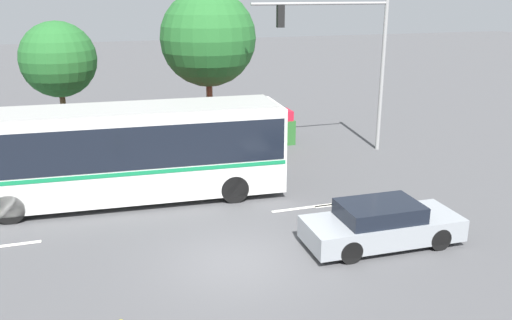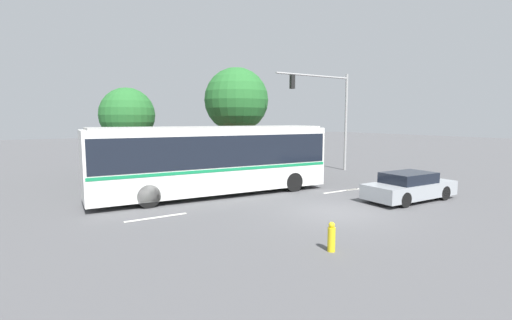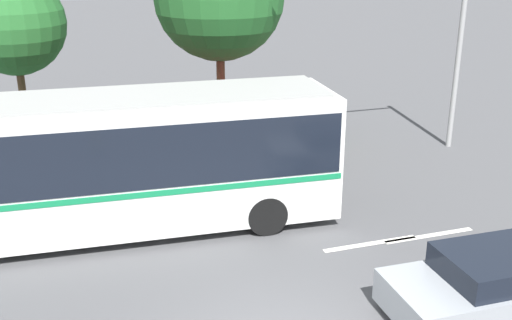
{
  "view_description": "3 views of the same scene",
  "coord_description": "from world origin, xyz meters",
  "px_view_note": "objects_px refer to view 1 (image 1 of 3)",
  "views": [
    {
      "loc": [
        -3.58,
        -13.04,
        7.24
      ],
      "look_at": [
        2.08,
        4.62,
        1.39
      ],
      "focal_mm": 37.95,
      "sensor_mm": 36.0,
      "label": 1
    },
    {
      "loc": [
        -10.49,
        -10.59,
        3.74
      ],
      "look_at": [
        -0.33,
        5.55,
        1.62
      ],
      "focal_mm": 25.7,
      "sensor_mm": 36.0,
      "label": 2
    },
    {
      "loc": [
        -3.21,
        -8.32,
        6.77
      ],
      "look_at": [
        1.52,
        6.21,
        1.23
      ],
      "focal_mm": 42.44,
      "sensor_mm": 36.0,
      "label": 3
    }
  ],
  "objects_px": {
    "sedan_foreground": "(381,225)",
    "traffic_light_pole": "(353,50)",
    "street_tree_centre": "(208,38)",
    "street_tree_left": "(58,60)",
    "city_bus": "(115,149)"
  },
  "relations": [
    {
      "from": "street_tree_centre",
      "to": "sedan_foreground",
      "type": "bearing_deg",
      "value": -79.42
    },
    {
      "from": "street_tree_left",
      "to": "street_tree_centre",
      "type": "height_order",
      "value": "street_tree_centre"
    },
    {
      "from": "traffic_light_pole",
      "to": "street_tree_centre",
      "type": "xyz_separation_m",
      "value": [
        -5.77,
        3.29,
        0.39
      ]
    },
    {
      "from": "sedan_foreground",
      "to": "traffic_light_pole",
      "type": "distance_m",
      "value": 10.44
    },
    {
      "from": "street_tree_left",
      "to": "street_tree_centre",
      "type": "xyz_separation_m",
      "value": [
        6.75,
        -2.94,
        1.06
      ]
    },
    {
      "from": "city_bus",
      "to": "traffic_light_pole",
      "type": "height_order",
      "value": "traffic_light_pole"
    },
    {
      "from": "city_bus",
      "to": "street_tree_centre",
      "type": "relative_size",
      "value": 1.63
    },
    {
      "from": "traffic_light_pole",
      "to": "street_tree_centre",
      "type": "bearing_deg",
      "value": -29.71
    },
    {
      "from": "sedan_foreground",
      "to": "street_tree_centre",
      "type": "xyz_separation_m",
      "value": [
        -2.29,
        12.26,
        4.44
      ]
    },
    {
      "from": "city_bus",
      "to": "sedan_foreground",
      "type": "xyz_separation_m",
      "value": [
        7.14,
        -5.92,
        -1.3
      ]
    },
    {
      "from": "city_bus",
      "to": "sedan_foreground",
      "type": "bearing_deg",
      "value": -36.07
    },
    {
      "from": "sedan_foreground",
      "to": "street_tree_left",
      "type": "bearing_deg",
      "value": 121.98
    },
    {
      "from": "sedan_foreground",
      "to": "traffic_light_pole",
      "type": "xyz_separation_m",
      "value": [
        3.48,
        8.97,
        4.06
      ]
    },
    {
      "from": "city_bus",
      "to": "street_tree_centre",
      "type": "distance_m",
      "value": 8.58
    },
    {
      "from": "sedan_foreground",
      "to": "street_tree_centre",
      "type": "distance_m",
      "value": 13.24
    }
  ]
}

